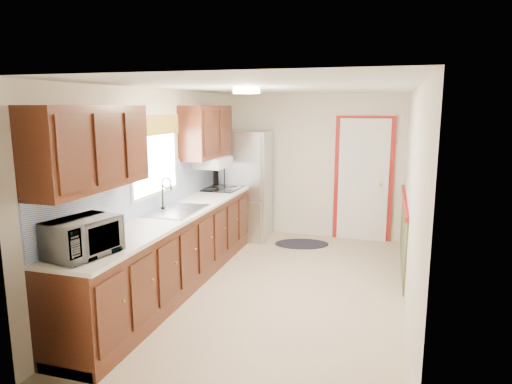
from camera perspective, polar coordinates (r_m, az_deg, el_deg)
The scene contains 8 objects.
room_shell at distance 5.34m, azimuth 2.58°, elevation -0.04°, with size 3.20×5.20×2.52m.
kitchen_run at distance 5.58m, azimuth -10.62°, elevation -3.84°, with size 0.63×4.00×2.20m.
back_wall_trim at distance 7.42m, azimuth 14.20°, elevation 0.24°, with size 1.12×2.30×2.08m.
ceiling_fixture at distance 5.14m, azimuth -1.19°, elevation 12.56°, with size 0.30×0.30×0.06m, color #FFD88C.
microwave at distance 4.13m, azimuth -20.87°, elevation -4.85°, with size 0.58×0.32×0.39m, color white.
refrigerator at distance 7.61m, azimuth -1.17°, elevation 0.89°, with size 0.78×0.77×1.80m.
rug at distance 7.44m, azimuth 5.74°, elevation -6.46°, with size 0.86×0.56×0.01m, color black.
cooktop at distance 7.01m, azimuth -4.20°, elevation 0.45°, with size 0.50×0.60×0.02m, color black.
Camera 1 is at (1.26, -5.09, 2.19)m, focal length 32.00 mm.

